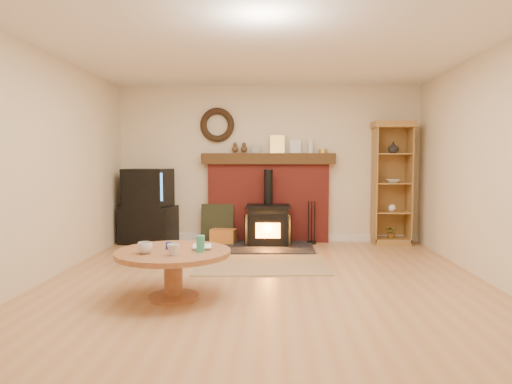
{
  "coord_description": "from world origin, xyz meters",
  "views": [
    {
      "loc": [
        0.09,
        -4.91,
        1.38
      ],
      "look_at": [
        -0.14,
        1.0,
        0.96
      ],
      "focal_mm": 32.0,
      "sensor_mm": 36.0,
      "label": 1
    }
  ],
  "objects_px": {
    "tv_unit": "(148,208)",
    "curio_cabinet": "(391,183)",
    "wood_stove": "(268,227)",
    "coffee_table": "(173,259)"
  },
  "relations": [
    {
      "from": "tv_unit",
      "to": "curio_cabinet",
      "type": "relative_size",
      "value": 0.62
    },
    {
      "from": "wood_stove",
      "to": "coffee_table",
      "type": "xyz_separation_m",
      "value": [
        -0.91,
        -2.77,
        0.08
      ]
    },
    {
      "from": "wood_stove",
      "to": "coffee_table",
      "type": "bearing_deg",
      "value": -108.17
    },
    {
      "from": "curio_cabinet",
      "to": "coffee_table",
      "type": "bearing_deg",
      "value": -133.55
    },
    {
      "from": "wood_stove",
      "to": "curio_cabinet",
      "type": "height_order",
      "value": "curio_cabinet"
    },
    {
      "from": "tv_unit",
      "to": "coffee_table",
      "type": "relative_size",
      "value": 1.07
    },
    {
      "from": "tv_unit",
      "to": "curio_cabinet",
      "type": "distance_m",
      "value": 3.99
    },
    {
      "from": "coffee_table",
      "to": "curio_cabinet",
      "type": "bearing_deg",
      "value": 46.45
    },
    {
      "from": "tv_unit",
      "to": "coffee_table",
      "type": "bearing_deg",
      "value": -70.25
    },
    {
      "from": "curio_cabinet",
      "to": "coffee_table",
      "type": "distance_m",
      "value": 4.26
    }
  ]
}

